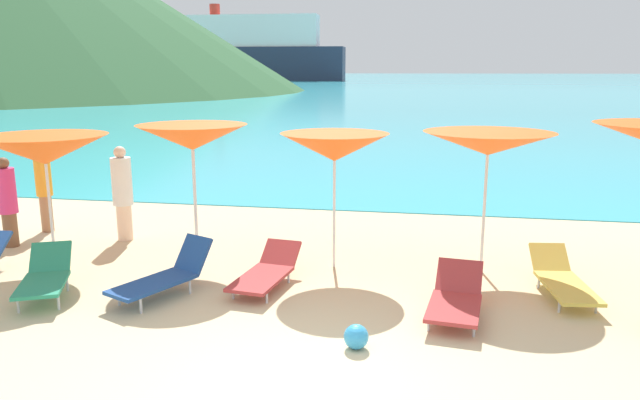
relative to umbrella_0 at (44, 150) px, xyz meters
The scene contains 16 objects.
ground_plane 8.58m from the umbrella_0, 55.13° to the left, with size 50.00×100.00×0.30m, color beige.
ocean_water 224.65m from the umbrella_0, 88.79° to the left, with size 650.00×440.00×0.02m, color #38B7CC.
umbrella_0 is the anchor object (origin of this frame).
umbrella_1 2.34m from the umbrella_0, 15.79° to the left, with size 1.84×1.84×2.28m.
umbrella_2 4.63m from the umbrella_0, ahead, with size 1.77×1.77×2.18m.
umbrella_3 6.97m from the umbrella_0, ahead, with size 2.04×2.04×2.22m.
lounge_chair_0 6.73m from the umbrella_0, ahead, with size 0.80×1.51×0.58m.
lounge_chair_1 3.08m from the umbrella_0, 23.09° to the right, with size 1.14×1.64×0.73m.
lounge_chair_2 4.11m from the umbrella_0, ahead, with size 0.79×1.65×0.52m.
lounge_chair_3 8.14m from the umbrella_0, ahead, with size 0.75×1.74×0.54m.
lounge_chair_6 2.25m from the umbrella_0, 60.46° to the right, with size 1.09×1.52×0.63m.
beachgoer_0 1.86m from the umbrella_0, 73.26° to the left, with size 0.37×0.37×1.78m.
beachgoer_1 1.87m from the umbrella_0, 150.94° to the left, with size 0.33×0.33×1.63m.
beachgoer_2 2.42m from the umbrella_0, 126.73° to the left, with size 0.30×0.30×1.90m.
beach_ball 5.99m from the umbrella_0, 22.67° to the right, with size 0.29×0.29×0.29m, color #3399D8.
cruise_ship 161.13m from the umbrella_0, 106.33° to the left, with size 56.95×10.11×20.37m.
Camera 1 is at (1.25, -5.44, 3.16)m, focal length 33.79 mm.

